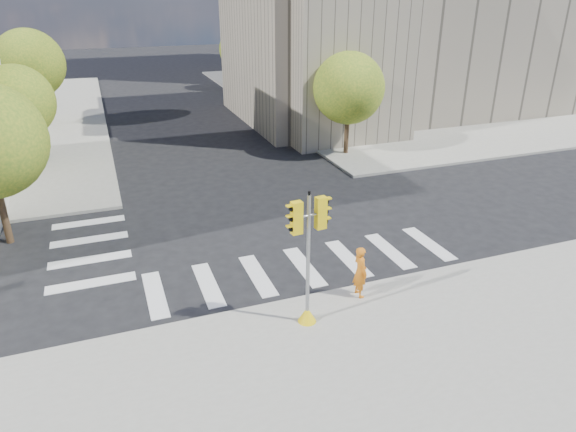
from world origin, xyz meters
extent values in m
plane|color=black|center=(0.00, 0.00, 0.00)|extent=(160.00, 160.00, 0.00)
cube|color=gray|center=(20.00, 26.00, 0.07)|extent=(28.00, 40.00, 0.15)
cube|color=gray|center=(17.00, 20.00, 7.00)|extent=(26.00, 14.00, 14.00)
cube|color=gray|center=(9.00, 15.00, 7.00)|extent=(8.00, 8.00, 14.00)
cylinder|color=#382616|center=(-10.50, 4.00, 1.22)|extent=(0.28, 0.28, 2.45)
cylinder|color=#382616|center=(-10.50, 14.00, 1.08)|extent=(0.28, 0.28, 2.17)
sphere|color=#38641C|center=(-10.50, 14.00, 3.77)|extent=(4.00, 4.00, 4.00)
cylinder|color=#382616|center=(-10.50, 24.00, 1.31)|extent=(0.28, 0.28, 2.62)
sphere|color=#38641C|center=(-10.50, 24.00, 4.54)|extent=(4.80, 4.80, 4.80)
cylinder|color=#382616|center=(7.50, 10.00, 1.19)|extent=(0.28, 0.28, 2.38)
sphere|color=#38641C|center=(7.50, 10.00, 4.06)|extent=(4.20, 4.20, 4.20)
cylinder|color=#382616|center=(7.50, 22.00, 1.26)|extent=(0.28, 0.28, 2.52)
sphere|color=#38641C|center=(7.50, 22.00, 4.36)|extent=(4.60, 4.60, 4.60)
cylinder|color=#382616|center=(7.50, 34.00, 1.14)|extent=(0.28, 0.28, 2.27)
sphere|color=#38641C|center=(7.50, 34.00, 3.88)|extent=(4.00, 4.00, 4.00)
cylinder|color=black|center=(8.00, 14.00, 4.15)|extent=(0.12, 0.12, 8.00)
cube|color=black|center=(8.00, 14.00, 8.15)|extent=(0.35, 0.18, 0.22)
cylinder|color=black|center=(8.00, 28.00, 4.15)|extent=(0.12, 0.12, 8.00)
cube|color=black|center=(8.00, 28.00, 8.15)|extent=(0.35, 0.18, 0.22)
cone|color=yellow|center=(-1.37, -5.35, 0.40)|extent=(0.56, 0.56, 0.50)
cylinder|color=gray|center=(-1.37, -5.35, 2.21)|extent=(0.11, 0.11, 4.12)
cylinder|color=black|center=(-1.37, -5.35, 4.32)|extent=(0.07, 0.07, 0.12)
cylinder|color=gray|center=(-1.37, -5.35, 3.67)|extent=(0.90, 0.16, 0.06)
cube|color=yellow|center=(-1.75, -5.40, 3.67)|extent=(0.32, 0.25, 0.95)
cube|color=yellow|center=(-0.99, -5.31, 3.67)|extent=(0.32, 0.25, 0.95)
imported|color=orange|center=(0.78, -4.60, 1.03)|extent=(0.44, 0.66, 1.76)
camera|label=1|loc=(-6.41, -17.28, 9.40)|focal=32.00mm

